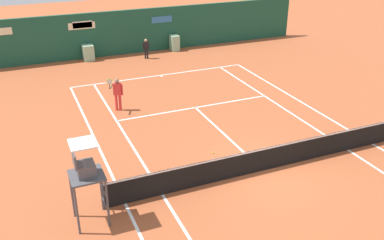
{
  "coord_description": "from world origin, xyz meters",
  "views": [
    {
      "loc": [
        -7.81,
        -11.57,
        8.51
      ],
      "look_at": [
        -1.39,
        3.55,
        0.8
      ],
      "focal_mm": 40.11,
      "sensor_mm": 36.0,
      "label": 1
    }
  ],
  "objects": [
    {
      "name": "ball_kid_right_post",
      "position": [
        0.28,
        15.31,
        0.77
      ],
      "size": [
        0.45,
        0.19,
        1.34
      ],
      "rotation": [
        0.0,
        0.0,
        3.12
      ],
      "color": "black",
      "rests_on": "ground_plane"
    },
    {
      "name": "sponsor_back_wall",
      "position": [
        -0.04,
        16.97,
        1.45
      ],
      "size": [
        25.0,
        1.02,
        3.0
      ],
      "color": "#194C38",
      "rests_on": "ground_plane"
    },
    {
      "name": "player_on_baseline",
      "position": [
        -3.61,
        7.58,
        0.97
      ],
      "size": [
        0.83,
        0.66,
        1.86
      ],
      "rotation": [
        0.0,
        0.0,
        2.74
      ],
      "color": "red",
      "rests_on": "ground_plane"
    },
    {
      "name": "ground_plane",
      "position": [
        -0.0,
        0.58,
        0.0
      ],
      "size": [
        80.0,
        80.0,
        0.01
      ],
      "color": "#A8512D"
    },
    {
      "name": "tennis_ball_mid_court",
      "position": [
        -1.17,
        1.9,
        0.03
      ],
      "size": [
        0.07,
        0.07,
        0.07
      ],
      "primitive_type": "sphere",
      "color": "#CCE033",
      "rests_on": "ground_plane"
    },
    {
      "name": "umpire_chair",
      "position": [
        -6.49,
        -0.48,
        1.8
      ],
      "size": [
        1.0,
        1.0,
        2.76
      ],
      "rotation": [
        0.0,
        0.0,
        -1.57
      ],
      "color": "#47474C",
      "rests_on": "ground_plane"
    },
    {
      "name": "tennis_net",
      "position": [
        0.0,
        0.0,
        0.51
      ],
      "size": [
        12.1,
        0.1,
        1.07
      ],
      "color": "#4C4C51",
      "rests_on": "ground_plane"
    }
  ]
}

